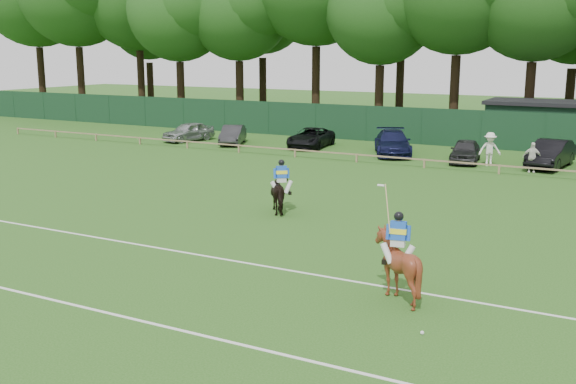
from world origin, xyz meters
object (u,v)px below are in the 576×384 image
Objects in this scene: horse_dark at (282,193)px; spectator_mid at (532,157)px; spectator_left at (490,149)px; sedan_navy at (393,143)px; sedan_grey at (233,135)px; sedan_silver at (189,132)px; suv_black at (311,138)px; hatch_grey at (465,151)px; utility_shed at (552,124)px; estate_black at (551,154)px; polo_ball at (422,333)px; horse_chestnut at (397,265)px.

spectator_mid is (7.39, 14.04, 0.03)m from horse_dark.
horse_dark is at bearing -131.96° from spectator_left.
sedan_grey is at bearing 160.03° from sedan_navy.
suv_black is at bearing 22.05° from sedan_silver.
hatch_grey is 9.77m from utility_shed.
estate_black is 51.11× the size of polo_ball.
spectator_left reaches higher than spectator_mid.
sedan_silver is 24.78m from utility_shed.
utility_shed is (3.48, 9.09, 0.87)m from hatch_grey.
polo_ball is 0.01× the size of utility_shed.
horse_chestnut is 0.39× the size of estate_black.
horse_chestnut reaches higher than sedan_navy.
horse_dark is 16.49m from sedan_navy.
sedan_silver is 19.56m from hatch_grey.
sedan_grey is (-12.41, 15.79, -0.14)m from horse_dark.
utility_shed reaches higher than sedan_silver.
sedan_navy is at bearing -174.19° from estate_black.
horse_chestnut is 0.39× the size of suv_black.
suv_black is 0.55× the size of utility_shed.
spectator_left is at bearing -29.83° from hatch_grey.
suv_black is at bearing -11.38° from sedan_grey.
sedan_navy is (-8.34, 23.38, -0.16)m from horse_chestnut.
horse_dark is at bearing -75.10° from sedan_grey.
sedan_grey is 21.39m from utility_shed.
horse_chestnut reaches higher than sedan_grey.
hatch_grey is (4.66, -0.78, -0.08)m from sedan_navy.
polo_ball is at bearing -99.27° from spectator_mid.
spectator_left is (17.40, -0.69, 0.30)m from sedan_grey.
utility_shed is (8.15, 8.30, 0.79)m from sedan_navy.
estate_black is at bearing -5.39° from spectator_left.
spectator_mid is 22.92m from polo_ball.
sedan_navy is 1.32× the size of hatch_grey.
polo_ball is (4.96, -24.51, -0.62)m from hatch_grey.
hatch_grey is at bearing -110.98° from utility_shed.
spectator_left is (-3.08, -1.02, 0.18)m from estate_black.
spectator_mid reaches higher than suv_black.
spectator_mid is at bearing -47.40° from spectator_left.
utility_shed is (-1.07, 8.64, 0.78)m from estate_black.
utility_shed reaches higher than horse_dark.
estate_black is 8.74m from utility_shed.
spectator_mid is (-0.67, -2.07, 0.05)m from estate_black.
spectator_left is at bearing -94.72° from horse_chestnut.
horse_dark is at bearing -109.30° from sedan_navy.
sedan_grey is at bearing 130.29° from polo_ball.
polo_ball is at bearing -81.18° from estate_black.
horse_dark is at bearing 133.77° from polo_ball.
spectator_left is at bearing -35.73° from sedan_navy.
polo_ball is 33.66m from utility_shed.
horse_chestnut is at bearing -72.49° from sedan_grey.
utility_shed is at bearing 92.52° from polo_ball.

